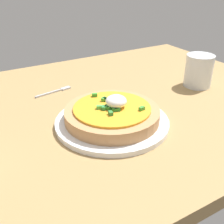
# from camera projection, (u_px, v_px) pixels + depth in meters

# --- Properties ---
(dining_table) EXTENTS (1.14, 0.80, 0.03)m
(dining_table) POSITION_uv_depth(u_px,v_px,m) (100.00, 109.00, 0.76)
(dining_table) COLOR #A17F4F
(dining_table) RESTS_ON ground
(plate) EXTENTS (0.26, 0.26, 0.01)m
(plate) POSITION_uv_depth(u_px,v_px,m) (112.00, 122.00, 0.65)
(plate) COLOR white
(plate) RESTS_ON dining_table
(pizza) EXTENTS (0.22, 0.22, 0.06)m
(pizza) POSITION_uv_depth(u_px,v_px,m) (112.00, 113.00, 0.64)
(pizza) COLOR tan
(pizza) RESTS_ON plate
(cup_far) EXTENTS (0.08, 0.08, 0.10)m
(cup_far) POSITION_uv_depth(u_px,v_px,m) (199.00, 72.00, 0.84)
(cup_far) COLOR silver
(cup_far) RESTS_ON dining_table
(fork) EXTENTS (0.11, 0.03, 0.01)m
(fork) POSITION_uv_depth(u_px,v_px,m) (56.00, 91.00, 0.82)
(fork) COLOR #B7B7BC
(fork) RESTS_ON dining_table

